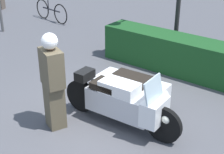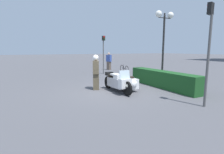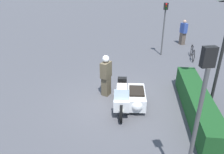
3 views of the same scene
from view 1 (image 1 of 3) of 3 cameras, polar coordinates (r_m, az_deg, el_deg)
ground_plane at (r=6.75m, az=-2.42°, el=-7.32°), size 160.00×160.00×0.00m
police_motorcycle at (r=6.63m, az=2.97°, el=-3.26°), size 2.53×1.21×1.16m
officer_rider at (r=6.23m, az=-9.83°, el=-0.40°), size 0.58×0.48×1.85m
hedge_bush_curbside at (r=8.59m, az=13.41°, el=3.01°), size 4.91×0.77×0.92m
bicycle_parked at (r=13.09m, az=-10.06°, el=10.70°), size 1.81×0.24×0.79m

